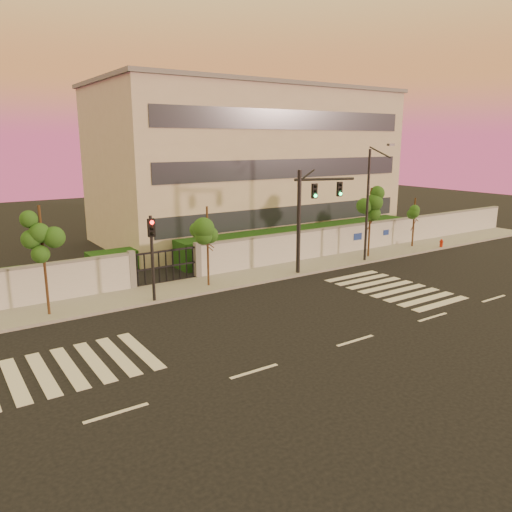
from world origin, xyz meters
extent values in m
plane|color=black|center=(0.00, 0.00, 0.00)|extent=(120.00, 120.00, 0.00)
cube|color=gray|center=(0.00, 10.50, 0.07)|extent=(60.00, 3.00, 0.15)
cube|color=#B5B7BD|center=(14.50, 12.00, 1.00)|extent=(31.00, 0.30, 2.00)
cube|color=slate|center=(14.50, 12.00, 2.06)|extent=(31.00, 0.36, 0.12)
cube|color=slate|center=(-5.00, 12.00, 1.10)|extent=(0.35, 0.35, 2.20)
cube|color=slate|center=(-1.00, 12.00, 1.10)|extent=(0.35, 0.35, 2.20)
cube|color=#123610|center=(9.00, 14.50, 0.90)|extent=(20.00, 2.00, 1.80)
cube|color=#123610|center=(-3.00, 17.00, 0.60)|extent=(6.00, 1.50, 1.20)
cube|color=#BDB5A0|center=(9.00, 22.00, 6.00)|extent=(24.00, 12.00, 12.00)
cube|color=#262D38|center=(9.00, 15.98, 2.50)|extent=(22.00, 0.08, 1.40)
cube|color=#262D38|center=(9.00, 15.98, 6.00)|extent=(22.00, 0.08, 1.40)
cube|color=#262D38|center=(9.00, 15.98, 9.50)|extent=(22.00, 0.08, 1.40)
cube|color=slate|center=(9.00, 22.00, 12.10)|extent=(24.40, 12.40, 0.30)
cube|color=silver|center=(-12.20, 4.00, 0.01)|extent=(0.50, 4.00, 0.02)
cube|color=silver|center=(-11.30, 4.00, 0.01)|extent=(0.50, 4.00, 0.02)
cube|color=silver|center=(-10.40, 4.00, 0.01)|extent=(0.50, 4.00, 0.02)
cube|color=silver|center=(-9.50, 4.00, 0.01)|extent=(0.50, 4.00, 0.02)
cube|color=silver|center=(-8.60, 4.00, 0.01)|extent=(0.50, 4.00, 0.02)
cube|color=silver|center=(-7.70, 4.00, 0.01)|extent=(0.50, 4.00, 0.02)
cube|color=silver|center=(7.00, 1.00, 0.01)|extent=(4.00, 0.50, 0.02)
cube|color=silver|center=(7.00, 1.90, 0.01)|extent=(4.00, 0.50, 0.02)
cube|color=silver|center=(7.00, 2.80, 0.01)|extent=(4.00, 0.50, 0.02)
cube|color=silver|center=(7.00, 3.70, 0.01)|extent=(4.00, 0.50, 0.02)
cube|color=silver|center=(7.00, 4.60, 0.01)|extent=(4.00, 0.50, 0.02)
cube|color=silver|center=(7.00, 5.50, 0.01)|extent=(4.00, 0.50, 0.02)
cube|color=silver|center=(7.00, 6.40, 0.01)|extent=(4.00, 0.50, 0.02)
cube|color=silver|center=(7.00, 7.30, 0.01)|extent=(4.00, 0.50, 0.02)
cube|color=silver|center=(-10.00, 0.00, 0.01)|extent=(2.00, 0.15, 0.01)
cube|color=silver|center=(-5.00, 0.00, 0.01)|extent=(2.00, 0.15, 0.01)
cube|color=silver|center=(0.00, 0.00, 0.01)|extent=(2.00, 0.15, 0.01)
cube|color=silver|center=(5.00, 0.00, 0.01)|extent=(2.00, 0.15, 0.01)
cube|color=silver|center=(10.00, 0.00, 0.01)|extent=(2.00, 0.15, 0.01)
cylinder|color=#382314|center=(-9.79, 10.02, 2.62)|extent=(0.12, 0.12, 5.23)
sphere|color=#244B15|center=(-9.79, 10.02, 4.18)|extent=(1.12, 1.12, 1.12)
sphere|color=#244B15|center=(-9.43, 10.22, 3.40)|extent=(0.86, 0.86, 0.86)
sphere|color=#244B15|center=(-10.09, 9.87, 3.66)|extent=(0.82, 0.82, 0.82)
cylinder|color=#382314|center=(-1.32, 10.09, 2.28)|extent=(0.12, 0.12, 4.56)
sphere|color=#244B15|center=(-1.32, 10.09, 3.65)|extent=(1.08, 1.08, 1.08)
sphere|color=#244B15|center=(-0.98, 10.28, 2.97)|extent=(0.82, 0.82, 0.82)
sphere|color=#244B15|center=(-1.62, 9.94, 3.19)|extent=(0.79, 0.79, 0.79)
cylinder|color=#382314|center=(11.38, 10.16, 2.45)|extent=(0.13, 0.13, 4.90)
sphere|color=#244B15|center=(11.38, 10.16, 3.92)|extent=(1.22, 1.22, 1.22)
sphere|color=#244B15|center=(11.77, 10.38, 3.18)|extent=(0.93, 0.93, 0.93)
sphere|color=#244B15|center=(11.05, 9.99, 3.43)|extent=(0.89, 0.89, 0.89)
cylinder|color=#382314|center=(16.68, 10.67, 1.92)|extent=(0.13, 0.13, 3.84)
sphere|color=#244B15|center=(16.68, 10.67, 3.07)|extent=(1.18, 1.18, 1.18)
sphere|color=#244B15|center=(17.05, 10.88, 2.50)|extent=(0.90, 0.90, 0.90)
sphere|color=#244B15|center=(16.36, 10.51, 2.69)|extent=(0.86, 0.86, 0.86)
cylinder|color=black|center=(4.52, 9.43, 3.17)|extent=(0.25, 0.25, 6.34)
cylinder|color=black|center=(6.46, 9.43, 5.73)|extent=(3.75, 1.36, 0.16)
cube|color=black|center=(5.64, 9.38, 5.06)|extent=(0.36, 0.18, 0.92)
sphere|color=#0CF259|center=(5.64, 9.27, 4.78)|extent=(0.20, 0.20, 0.20)
cube|color=black|center=(7.69, 9.38, 5.06)|extent=(0.36, 0.18, 0.92)
sphere|color=#0CF259|center=(7.69, 9.27, 4.78)|extent=(0.20, 0.20, 0.20)
cylinder|color=black|center=(-4.92, 9.21, 2.23)|extent=(0.16, 0.16, 4.46)
cube|color=black|center=(-4.92, 9.16, 3.87)|extent=(0.35, 0.18, 0.89)
sphere|color=red|center=(-4.92, 9.05, 4.15)|extent=(0.20, 0.20, 0.20)
cylinder|color=black|center=(10.31, 9.46, 3.75)|extent=(0.17, 0.17, 7.49)
cylinder|color=black|center=(10.31, 8.62, 7.30)|extent=(0.09, 1.79, 0.73)
cube|color=#3F3F44|center=(10.31, 7.78, 7.77)|extent=(0.47, 0.23, 0.14)
cylinder|color=#A8200B|center=(18.25, 9.23, 0.25)|extent=(0.22, 0.22, 0.50)
cylinder|color=#A8200B|center=(18.25, 9.23, 0.55)|extent=(0.28, 0.28, 0.10)
sphere|color=#A8200B|center=(18.25, 9.23, 0.66)|extent=(0.18, 0.18, 0.18)
cylinder|color=#A8200B|center=(18.25, 9.23, 0.35)|extent=(0.28, 0.11, 0.10)
camera|label=1|loc=(-14.09, -13.61, 8.02)|focal=35.00mm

